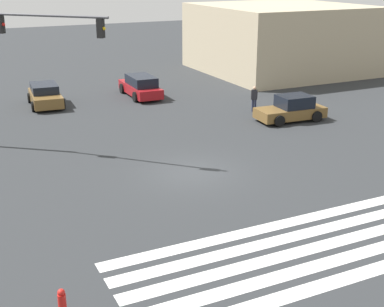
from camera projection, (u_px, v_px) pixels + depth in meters
The scene contains 9 objects.
ground_plane at pixel (192, 173), 24.26m from camera, with size 132.28×132.28×0.00m, color #2B2D30.
crosswalk_markings at pixel (298, 252), 17.49m from camera, with size 12.39×4.40×0.01m.
traffic_signal_mast at pixel (4, 50), 25.54m from camera, with size 5.89×5.89×6.99m.
car_0 at pixel (141, 86), 38.18m from camera, with size 2.09×4.84×1.53m.
car_1 at pixel (291, 109), 32.27m from camera, with size 4.27×2.24×1.53m.
car_3 at pixel (45, 95), 35.74m from camera, with size 2.34×4.26×1.42m.
corner_building at pixel (280, 38), 47.00m from camera, with size 12.96×12.96×5.72m.
pedestrian at pixel (254, 98), 34.14m from camera, with size 0.41×0.41×1.65m.
fire_hydrant at pixel (62, 303), 14.13m from camera, with size 0.22×0.22×0.86m.
Camera 1 is at (-9.82, -20.35, 8.85)m, focal length 50.00 mm.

